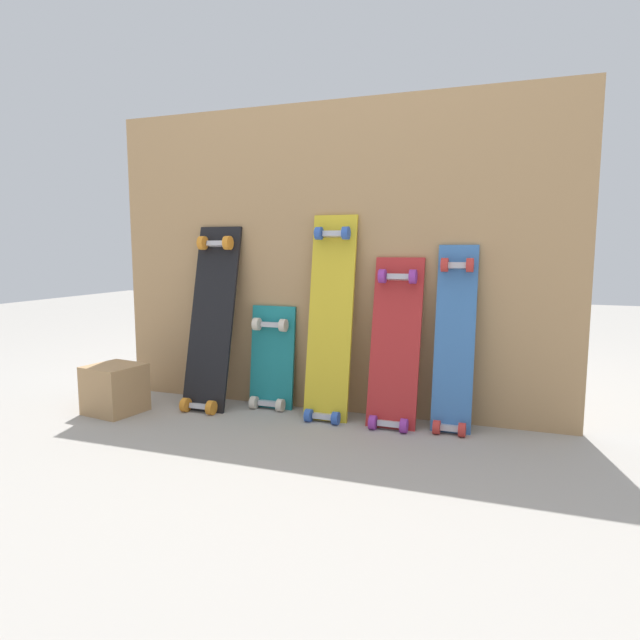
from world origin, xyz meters
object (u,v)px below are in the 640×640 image
skateboard_red (395,350)px  skateboard_blue (454,346)px  skateboard_teal (272,364)px  wooden_crate (115,389)px  skateboard_yellow (330,325)px  skateboard_black (211,324)px

skateboard_red → skateboard_blue: (0.25, 0.02, 0.03)m
skateboard_teal → skateboard_blue: size_ratio=0.66×
skateboard_red → wooden_crate: skateboard_red is taller
skateboard_teal → wooden_crate: skateboard_teal is taller
skateboard_yellow → wooden_crate: size_ratio=4.36×
skateboard_black → skateboard_red: bearing=1.8°
skateboard_black → skateboard_teal: 0.35m
skateboard_teal → skateboard_red: bearing=-5.0°
skateboard_black → skateboard_blue: 1.14m
skateboard_black → wooden_crate: (-0.37, -0.25, -0.29)m
skateboard_blue → skateboard_black: bearing=-177.7°
skateboard_black → skateboard_yellow: size_ratio=0.95×
skateboard_teal → skateboard_yellow: bearing=-8.6°
skateboard_red → skateboard_teal: bearing=175.0°
skateboard_blue → wooden_crate: 1.56m
skateboard_teal → skateboard_blue: bearing=-2.3°
skateboard_yellow → skateboard_red: skateboard_yellow is taller
skateboard_red → wooden_crate: 1.32m
wooden_crate → skateboard_teal: bearing=26.7°
wooden_crate → skateboard_red: bearing=12.3°
skateboard_blue → skateboard_yellow: bearing=-178.7°
skateboard_teal → skateboard_black: bearing=-163.9°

